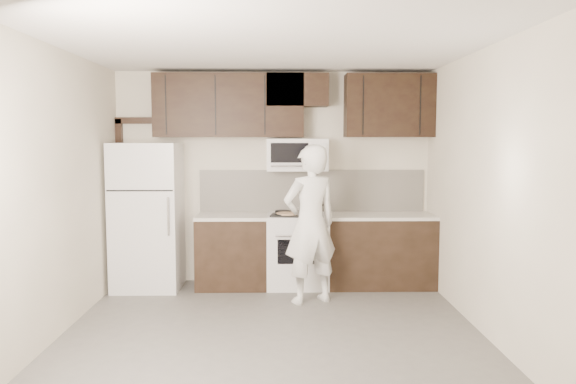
{
  "coord_description": "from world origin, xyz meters",
  "views": [
    {
      "loc": [
        0.05,
        -4.99,
        1.85
      ],
      "look_at": [
        0.16,
        0.9,
        1.29
      ],
      "focal_mm": 35.0,
      "sensor_mm": 36.0,
      "label": 1
    }
  ],
  "objects_px": {
    "stove": "(297,250)",
    "person": "(310,224)",
    "microwave": "(297,155)",
    "refrigerator": "(148,216)"
  },
  "relations": [
    {
      "from": "stove",
      "to": "person",
      "type": "relative_size",
      "value": 0.53
    },
    {
      "from": "microwave",
      "to": "refrigerator",
      "type": "distance_m",
      "value": 2.0
    },
    {
      "from": "stove",
      "to": "refrigerator",
      "type": "bearing_deg",
      "value": -178.49
    },
    {
      "from": "microwave",
      "to": "person",
      "type": "bearing_deg",
      "value": -81.63
    },
    {
      "from": "stove",
      "to": "person",
      "type": "height_order",
      "value": "person"
    },
    {
      "from": "microwave",
      "to": "person",
      "type": "relative_size",
      "value": 0.42
    },
    {
      "from": "stove",
      "to": "microwave",
      "type": "height_order",
      "value": "microwave"
    },
    {
      "from": "microwave",
      "to": "refrigerator",
      "type": "height_order",
      "value": "microwave"
    },
    {
      "from": "microwave",
      "to": "person",
      "type": "xyz_separation_m",
      "value": [
        0.12,
        -0.82,
        -0.76
      ]
    },
    {
      "from": "microwave",
      "to": "person",
      "type": "distance_m",
      "value": 1.12
    }
  ]
}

